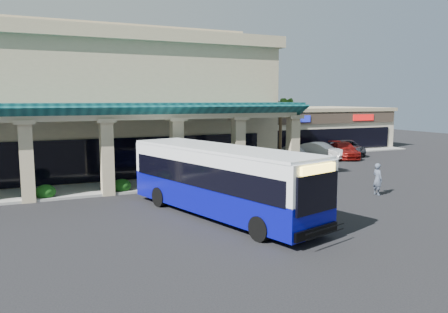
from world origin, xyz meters
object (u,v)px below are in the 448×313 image
transit_bus (220,182)px  pedestrian (377,179)px  car_white (320,151)px  car_silver (295,153)px  car_red (344,150)px  car_gray (347,148)px

transit_bus → pedestrian: (10.85, 0.47, -0.77)m
transit_bus → car_white: (17.71, 15.49, -0.94)m
car_silver → car_red: (5.14, -1.03, 0.09)m
pedestrian → car_silver: size_ratio=0.48×
pedestrian → car_red: pedestrian is taller
car_red → transit_bus: bearing=-119.5°
car_silver → car_white: 2.62m
car_red → car_gray: 2.69m
car_white → car_red: bearing=-34.9°
car_white → car_gray: (4.57, 1.37, -0.03)m
car_silver → car_white: size_ratio=0.83×
car_white → car_red: car_white is taller
transit_bus → pedestrian: size_ratio=6.35×
transit_bus → car_white: transit_bus is taller
car_red → car_gray: size_ratio=0.96×
transit_bus → car_gray: (22.28, 16.86, -0.97)m
car_white → car_gray: size_ratio=0.88×
car_white → car_gray: 4.77m
car_red → car_gray: bearing=66.7°
car_red → car_silver: bearing=-167.4°
car_red → car_gray: car_red is taller
car_silver → car_red: 5.24m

